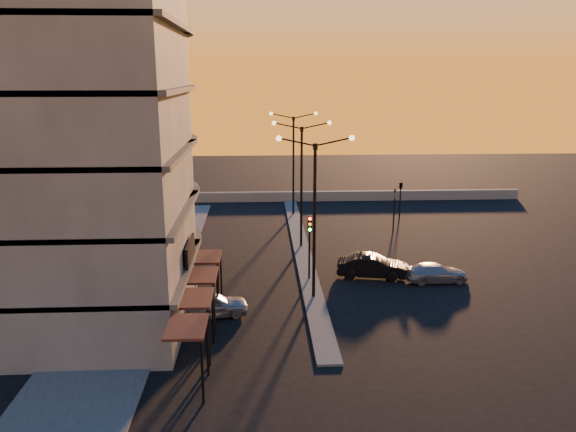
# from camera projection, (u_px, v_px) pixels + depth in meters

# --- Properties ---
(ground) EXTENTS (120.00, 120.00, 0.00)m
(ground) POSITION_uv_depth(u_px,v_px,m) (313.00, 298.00, 32.89)
(ground) COLOR black
(ground) RESTS_ON ground
(sidewalk_west) EXTENTS (5.00, 40.00, 0.12)m
(sidewalk_west) POSITION_uv_depth(u_px,v_px,m) (146.00, 276.00, 36.24)
(sidewalk_west) COLOR #464643
(sidewalk_west) RESTS_ON ground
(median) EXTENTS (1.20, 36.00, 0.12)m
(median) POSITION_uv_depth(u_px,v_px,m) (301.00, 246.00, 42.56)
(median) COLOR #464643
(median) RESTS_ON ground
(parapet) EXTENTS (44.00, 0.50, 1.00)m
(parapet) POSITION_uv_depth(u_px,v_px,m) (309.00, 196.00, 58.04)
(parapet) COLOR slate
(parapet) RESTS_ON ground
(building) EXTENTS (14.35, 17.08, 25.00)m
(building) POSITION_uv_depth(u_px,v_px,m) (50.00, 91.00, 29.33)
(building) COLOR #646058
(building) RESTS_ON ground
(streetlamp_near) EXTENTS (4.32, 0.32, 9.51)m
(streetlamp_near) POSITION_uv_depth(u_px,v_px,m) (315.00, 205.00, 31.52)
(streetlamp_near) COLOR black
(streetlamp_near) RESTS_ON ground
(streetlamp_mid) EXTENTS (4.32, 0.32, 9.51)m
(streetlamp_mid) POSITION_uv_depth(u_px,v_px,m) (301.00, 174.00, 41.21)
(streetlamp_mid) COLOR black
(streetlamp_mid) RESTS_ON ground
(streetlamp_far) EXTENTS (4.32, 0.32, 9.51)m
(streetlamp_far) POSITION_uv_depth(u_px,v_px,m) (293.00, 155.00, 50.89)
(streetlamp_far) COLOR black
(streetlamp_far) RESTS_ON ground
(traffic_light_main) EXTENTS (0.28, 0.44, 4.25)m
(traffic_light_main) POSITION_uv_depth(u_px,v_px,m) (310.00, 237.00, 34.97)
(traffic_light_main) COLOR black
(traffic_light_main) RESTS_ON ground
(signal_east_a) EXTENTS (0.13, 0.16, 3.60)m
(signal_east_a) POSITION_uv_depth(u_px,v_px,m) (394.00, 209.00, 46.37)
(signal_east_a) COLOR black
(signal_east_a) RESTS_ON ground
(signal_east_b) EXTENTS (0.42, 1.99, 3.60)m
(signal_east_b) POSITION_uv_depth(u_px,v_px,m) (401.00, 186.00, 50.03)
(signal_east_b) COLOR black
(signal_east_b) RESTS_ON ground
(car_hatchback) EXTENTS (4.24, 2.32, 1.37)m
(car_hatchback) POSITION_uv_depth(u_px,v_px,m) (211.00, 304.00, 30.26)
(car_hatchback) COLOR #929499
(car_hatchback) RESTS_ON ground
(car_sedan) EXTENTS (4.68, 2.33, 1.48)m
(car_sedan) POSITION_uv_depth(u_px,v_px,m) (372.00, 266.00, 36.13)
(car_sedan) COLOR black
(car_sedan) RESTS_ON ground
(car_wagon) EXTENTS (4.05, 1.75, 1.16)m
(car_wagon) POSITION_uv_depth(u_px,v_px,m) (436.00, 273.00, 35.37)
(car_wagon) COLOR gray
(car_wagon) RESTS_ON ground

